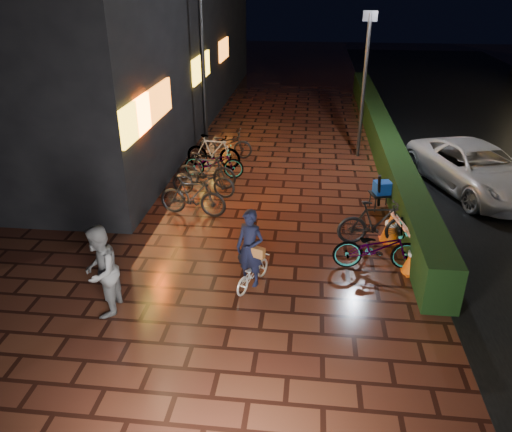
# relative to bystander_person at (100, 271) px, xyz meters

# --- Properties ---
(ground) EXTENTS (80.00, 80.00, 0.00)m
(ground) POSITION_rel_bystander_person_xyz_m (2.93, 2.57, -0.89)
(ground) COLOR #381911
(ground) RESTS_ON ground
(hedge) EXTENTS (0.70, 20.00, 1.00)m
(hedge) POSITION_rel_bystander_person_xyz_m (6.23, 10.57, -0.39)
(hedge) COLOR black
(hedge) RESTS_ON ground
(bystander_person) EXTENTS (0.72, 0.90, 1.79)m
(bystander_person) POSITION_rel_bystander_person_xyz_m (0.00, 0.00, 0.00)
(bystander_person) COLOR #5B5B5E
(bystander_person) RESTS_ON ground
(van) EXTENTS (3.71, 5.30, 1.34)m
(van) POSITION_rel_bystander_person_xyz_m (8.49, 6.86, -0.21)
(van) COLOR silver
(van) RESTS_ON ground
(storefront_block) EXTENTS (12.09, 22.00, 9.00)m
(storefront_block) POSITION_rel_bystander_person_xyz_m (-6.57, 14.06, 3.61)
(storefront_block) COLOR black
(storefront_block) RESTS_ON ground
(lamp_post_hedge) EXTENTS (0.45, 0.16, 4.73)m
(lamp_post_hedge) POSITION_rel_bystander_person_xyz_m (5.35, 9.64, 1.71)
(lamp_post_hedge) COLOR black
(lamp_post_hedge) RESTS_ON ground
(lamp_post_sf) EXTENTS (0.56, 0.17, 5.87)m
(lamp_post_sf) POSITION_rel_bystander_person_xyz_m (-0.11, 9.98, 2.34)
(lamp_post_sf) COLOR black
(lamp_post_sf) RESTS_ON ground
(cyclist) EXTENTS (0.86, 1.27, 1.72)m
(cyclist) POSITION_rel_bystander_person_xyz_m (2.62, 1.14, -0.25)
(cyclist) COLOR silver
(cyclist) RESTS_ON ground
(traffic_barrier) EXTENTS (0.81, 1.87, 0.76)m
(traffic_barrier) POSITION_rel_bystander_person_xyz_m (5.82, 2.76, -0.51)
(traffic_barrier) COLOR #FF610D
(traffic_barrier) RESTS_ON ground
(cart_assembly) EXTENTS (0.70, 0.74, 1.12)m
(cart_assembly) POSITION_rel_bystander_person_xyz_m (5.65, 5.26, -0.32)
(cart_assembly) COLOR black
(cart_assembly) RESTS_ON ground
(parked_bikes_storefront) EXTENTS (2.10, 5.35, 1.09)m
(parked_bikes_storefront) POSITION_rel_bystander_person_xyz_m (0.69, 6.73, -0.38)
(parked_bikes_storefront) COLOR black
(parked_bikes_storefront) RESTS_ON ground
(parked_bikes_hedge) EXTENTS (1.98, 1.82, 1.09)m
(parked_bikes_hedge) POSITION_rel_bystander_person_xyz_m (5.24, 2.67, -0.38)
(parked_bikes_hedge) COLOR black
(parked_bikes_hedge) RESTS_ON ground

